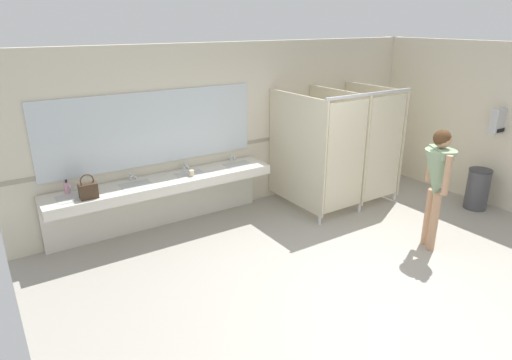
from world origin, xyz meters
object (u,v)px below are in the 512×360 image
object	(u,v)px
soap_dispenser	(67,187)
person_standing	(438,175)
paper_towel_dispenser_upper	(500,121)
trash_bin	(478,189)
paper_cup	(192,173)
handbag	(88,190)

from	to	relation	value
soap_dispenser	person_standing	bearing A→B (deg)	-32.41
person_standing	soap_dispenser	distance (m)	4.86
paper_towel_dispenser_upper	trash_bin	distance (m)	1.14
paper_cup	handbag	bearing A→B (deg)	-178.37
person_standing	handbag	distance (m)	4.52
person_standing	paper_cup	bearing A→B (deg)	136.58
paper_towel_dispenser_upper	handbag	distance (m)	6.29
trash_bin	soap_dispenser	bearing A→B (deg)	159.61
trash_bin	paper_towel_dispenser_upper	bearing A→B (deg)	-0.10
person_standing	soap_dispenser	world-z (taller)	person_standing
trash_bin	person_standing	bearing A→B (deg)	-167.09
person_standing	paper_cup	xyz separation A→B (m)	(-2.45, 2.32, -0.18)
paper_towel_dispenser_upper	paper_cup	world-z (taller)	paper_towel_dispenser_upper
handbag	paper_cup	distance (m)	1.46
paper_towel_dispenser_upper	soap_dispenser	distance (m)	6.58
paper_towel_dispenser_upper	person_standing	size ratio (longest dim) A/B	0.24
handbag	soap_dispenser	world-z (taller)	handbag
soap_dispenser	paper_cup	bearing A→B (deg)	-9.82
paper_cup	person_standing	bearing A→B (deg)	-43.42
paper_towel_dispenser_upper	soap_dispenser	xyz separation A→B (m)	(-6.18, 2.19, -0.55)
paper_towel_dispenser_upper	soap_dispenser	bearing A→B (deg)	160.45
handbag	trash_bin	bearing A→B (deg)	-18.10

